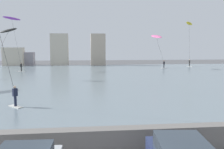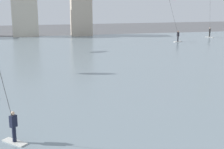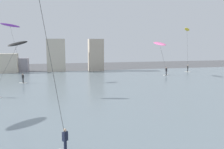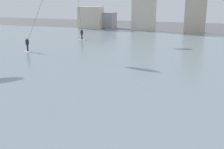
# 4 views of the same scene
# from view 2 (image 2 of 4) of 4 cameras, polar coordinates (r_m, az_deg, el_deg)

# --- Properties ---
(water_bay) EXTENTS (84.00, 52.00, 0.10)m
(water_bay) POSITION_cam_2_polar(r_m,az_deg,el_deg) (35.32, -4.84, 1.50)
(water_bay) COLOR gray
(water_bay) RESTS_ON ground
(far_shore_buildings) EXTENTS (24.82, 5.35, 7.90)m
(far_shore_buildings) POSITION_cam_2_polar(r_m,az_deg,el_deg) (60.85, -15.18, 9.13)
(far_shore_buildings) COLOR beige
(far_shore_buildings) RESTS_ON ground
(kitesurfer_pink) EXTENTS (3.79, 3.95, 7.32)m
(kitesurfer_pink) POSITION_cam_2_polar(r_m,az_deg,el_deg) (51.54, 9.66, 12.23)
(kitesurfer_pink) COLOR silver
(kitesurfer_pink) RESTS_ON water_bay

